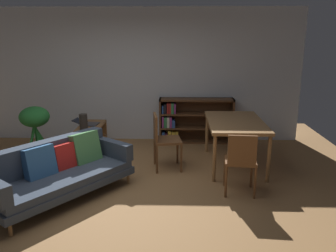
{
  "coord_description": "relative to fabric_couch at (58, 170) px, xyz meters",
  "views": [
    {
      "loc": [
        0.9,
        -4.48,
        2.17
      ],
      "look_at": [
        0.75,
        0.57,
        0.84
      ],
      "focal_mm": 37.24,
      "sensor_mm": 36.0,
      "label": 1
    }
  ],
  "objects": [
    {
      "name": "dining_table",
      "position": [
        2.59,
        1.24,
        0.33
      ],
      "size": [
        0.91,
        1.5,
        0.78
      ],
      "color": "olive",
      "rests_on": "ground_plane"
    },
    {
      "name": "back_wall_panel",
      "position": [
        0.73,
        2.79,
        0.97
      ],
      "size": [
        6.8,
        0.1,
        2.7
      ],
      "primitive_type": "cube",
      "color": "silver",
      "rests_on": "ground_plane"
    },
    {
      "name": "desk_speaker",
      "position": [
        -0.02,
        1.48,
        0.3
      ],
      "size": [
        0.14,
        0.14,
        0.28
      ],
      "color": "#2D2823",
      "rests_on": "media_console"
    },
    {
      "name": "dining_chair_near",
      "position": [
        2.5,
        0.12,
        0.13
      ],
      "size": [
        0.45,
        0.44,
        0.89
      ],
      "color": "brown",
      "rests_on": "ground_plane"
    },
    {
      "name": "ground_plane",
      "position": [
        0.73,
        0.09,
        -0.38
      ],
      "size": [
        8.16,
        8.16,
        0.0
      ],
      "primitive_type": "plane",
      "color": "#9E7042"
    },
    {
      "name": "open_laptop",
      "position": [
        -0.05,
        1.83,
        0.19
      ],
      "size": [
        0.48,
        0.33,
        0.09
      ],
      "color": "#333338",
      "rests_on": "media_console"
    },
    {
      "name": "fabric_couch",
      "position": [
        0.0,
        0.0,
        0.0
      ],
      "size": [
        1.86,
        2.07,
        0.79
      ],
      "color": "olive",
      "rests_on": "ground_plane"
    },
    {
      "name": "media_console",
      "position": [
        0.02,
        1.67,
        -0.11
      ],
      "size": [
        0.41,
        1.09,
        0.55
      ],
      "color": "brown",
      "rests_on": "ground_plane"
    },
    {
      "name": "bookshelf",
      "position": [
        1.89,
        2.6,
        0.06
      ],
      "size": [
        1.51,
        0.33,
        0.91
      ],
      "color": "#56351E",
      "rests_on": "ground_plane"
    },
    {
      "name": "potted_floor_plant",
      "position": [
        -0.91,
        1.54,
        0.29
      ],
      "size": [
        0.52,
        0.52,
        0.94
      ],
      "color": "#9E9389",
      "rests_on": "ground_plane"
    },
    {
      "name": "dining_chair_far",
      "position": [
        1.39,
        1.06,
        0.15
      ],
      "size": [
        0.49,
        0.51,
        0.92
      ],
      "color": "brown",
      "rests_on": "ground_plane"
    }
  ]
}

